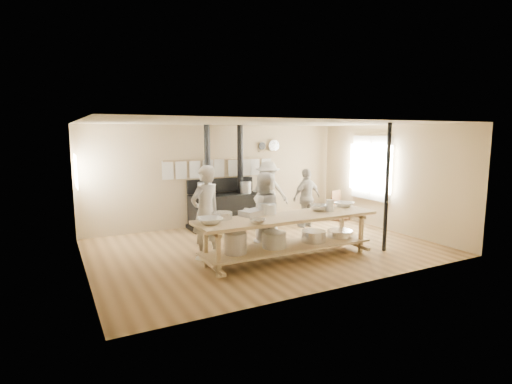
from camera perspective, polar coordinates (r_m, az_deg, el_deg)
ground at (r=8.53m, az=1.29°, el=-7.90°), size 7.00×7.00×0.00m
room_shell at (r=8.22m, az=1.33°, el=3.02°), size 7.00×7.00×7.00m
window_right at (r=10.78m, az=16.11°, el=3.32°), size 0.09×1.50×1.65m
left_opening at (r=9.21m, az=-24.36°, el=2.71°), size 0.00×0.90×0.90m
stove at (r=10.26m, az=-4.46°, el=-2.14°), size 1.90×0.75×2.60m
towel_rail at (r=10.38m, az=-5.11°, el=3.70°), size 3.00×0.04×0.47m
back_wall_shelf at (r=11.03m, az=1.88°, el=6.38°), size 0.63×0.14×0.32m
prep_table at (r=7.64m, az=4.52°, el=-5.83°), size 3.60×0.90×0.85m
support_post at (r=8.43m, az=18.19°, el=0.53°), size 0.08×0.08×2.60m
cook_far_left at (r=7.65m, az=-7.23°, el=-2.93°), size 0.76×0.63×1.80m
cook_left at (r=7.98m, az=0.87°, el=-3.05°), size 0.88×0.73×1.62m
cook_center at (r=8.75m, az=1.46°, el=-2.23°), size 0.88×0.72×1.56m
cook_right at (r=10.29m, az=7.25°, el=-0.82°), size 0.93×0.50×1.51m
cook_by_window at (r=10.57m, az=1.70°, el=-0.11°), size 1.23×1.02×1.66m
chair at (r=11.32m, az=11.91°, el=-2.74°), size 0.46×0.46×0.81m
bowl_white_a at (r=6.93m, az=-6.60°, el=-4.08°), size 0.49×0.49×0.11m
bowl_steel_a at (r=6.87m, az=0.19°, el=-4.21°), size 0.36×0.36×0.09m
bowl_white_b at (r=8.66m, az=12.45°, el=-1.74°), size 0.53×0.53×0.10m
bowl_steel_b at (r=8.11m, az=9.01°, el=-2.24°), size 0.53×0.53×0.12m
roasting_pan at (r=7.56m, az=-0.47°, el=-2.98°), size 0.55×0.46×0.11m
mixing_bowl_large at (r=7.29m, az=-4.89°, el=-3.37°), size 0.47×0.47×0.12m
bucket_galv at (r=7.66m, az=1.17°, el=-2.40°), size 0.25×0.25×0.22m
deep_bowl_enamel at (r=7.70m, az=1.75°, el=-2.42°), size 0.33×0.33×0.20m
pitcher at (r=8.06m, az=10.52°, el=-1.93°), size 0.15×0.15×0.24m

